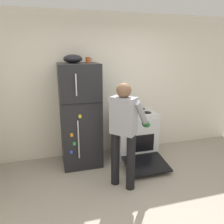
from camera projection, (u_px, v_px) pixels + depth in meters
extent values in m
plane|color=#9E9384|center=(140.00, 213.00, 2.79)|extent=(8.00, 8.00, 0.00)
cube|color=silver|center=(104.00, 86.00, 4.24)|extent=(6.00, 0.10, 2.70)
cube|color=black|center=(80.00, 115.00, 3.87)|extent=(0.68, 0.68, 1.82)
cube|color=black|center=(82.00, 104.00, 3.47)|extent=(0.67, 0.01, 0.01)
cylinder|color=#B7B7BC|center=(79.00, 140.00, 3.59)|extent=(0.02, 0.02, 0.66)
cylinder|color=#B7B7BC|center=(76.00, 85.00, 3.34)|extent=(0.02, 0.02, 0.34)
cube|color=blue|center=(71.00, 152.00, 3.63)|extent=(0.04, 0.01, 0.06)
cube|color=yellow|center=(80.00, 116.00, 3.51)|extent=(0.04, 0.01, 0.06)
cube|color=green|center=(74.00, 144.00, 3.61)|extent=(0.04, 0.01, 0.06)
cube|color=orange|center=(72.00, 135.00, 3.56)|extent=(0.04, 0.01, 0.06)
cube|color=silver|center=(134.00, 134.00, 4.26)|extent=(0.76, 0.64, 0.90)
cube|color=black|center=(140.00, 144.00, 3.98)|extent=(0.53, 0.01, 0.33)
cylinder|color=black|center=(128.00, 114.00, 3.96)|extent=(0.17, 0.17, 0.01)
cylinder|color=black|center=(147.00, 113.00, 4.05)|extent=(0.17, 0.17, 0.01)
cylinder|color=black|center=(123.00, 110.00, 4.22)|extent=(0.17, 0.17, 0.01)
cylinder|color=black|center=(141.00, 109.00, 4.32)|extent=(0.17, 0.17, 0.01)
cylinder|color=silver|center=(128.00, 121.00, 3.78)|extent=(0.04, 0.03, 0.04)
cylinder|color=silver|center=(137.00, 120.00, 3.82)|extent=(0.04, 0.03, 0.04)
cylinder|color=silver|center=(146.00, 119.00, 3.87)|extent=(0.04, 0.03, 0.04)
cylinder|color=silver|center=(155.00, 118.00, 3.91)|extent=(0.04, 0.03, 0.04)
cube|color=black|center=(146.00, 164.00, 3.79)|extent=(0.72, 0.58, 0.11)
cylinder|color=black|center=(115.00, 158.00, 3.32)|extent=(0.13, 0.13, 0.86)
cylinder|color=black|center=(131.00, 163.00, 3.20)|extent=(0.13, 0.13, 0.86)
cube|color=gray|center=(124.00, 116.00, 3.07)|extent=(0.40, 0.40, 0.54)
sphere|color=brown|center=(124.00, 90.00, 2.97)|extent=(0.21, 0.21, 0.21)
sphere|color=#262626|center=(124.00, 93.00, 2.98)|extent=(0.15, 0.15, 0.15)
cylinder|color=gray|center=(117.00, 110.00, 3.32)|extent=(0.38, 0.37, 0.48)
cylinder|color=gray|center=(142.00, 114.00, 3.13)|extent=(0.38, 0.37, 0.48)
ellipsoid|color=#1E5123|center=(123.00, 120.00, 3.53)|extent=(0.12, 0.18, 0.10)
ellipsoid|color=#1E5123|center=(146.00, 124.00, 3.34)|extent=(0.12, 0.18, 0.10)
cylinder|color=#236638|center=(128.00, 109.00, 4.03)|extent=(0.24, 0.24, 0.11)
cube|color=black|center=(121.00, 108.00, 3.99)|extent=(0.05, 0.03, 0.02)
cube|color=black|center=(135.00, 107.00, 4.06)|extent=(0.05, 0.03, 0.02)
cylinder|color=#B24C1E|center=(88.00, 60.00, 3.70)|extent=(0.08, 0.08, 0.10)
torus|color=#B24C1E|center=(91.00, 60.00, 3.71)|extent=(0.06, 0.01, 0.06)
ellipsoid|color=black|center=(73.00, 59.00, 3.58)|extent=(0.31, 0.31, 0.14)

